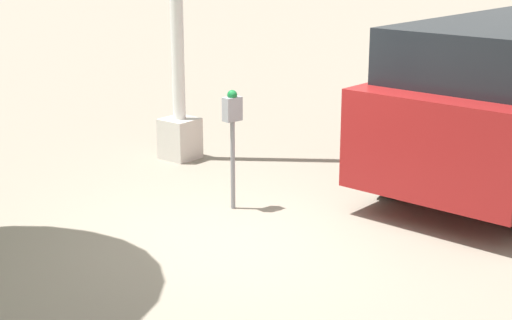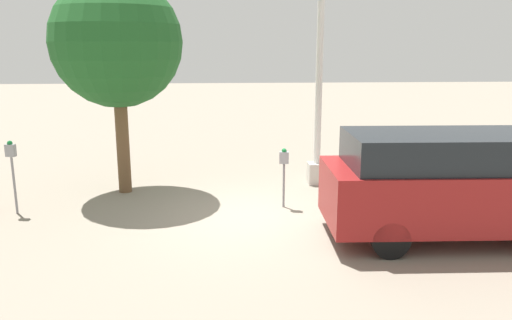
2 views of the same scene
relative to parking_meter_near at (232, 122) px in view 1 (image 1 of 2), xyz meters
The scene contains 2 objects.
ground_plane 1.36m from the parking_meter_near, 139.14° to the right, with size 80.00×80.00×0.00m, color gray.
parking_meter_near is the anchor object (origin of this frame).
Camera 1 is at (-5.48, -4.77, 2.91)m, focal length 55.00 mm.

